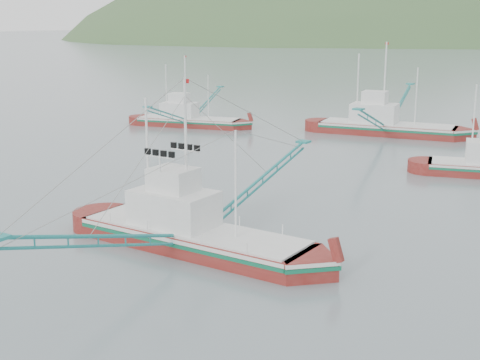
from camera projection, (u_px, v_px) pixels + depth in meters
The scene contains 5 objects.
ground at pixel (179, 260), 35.53m from camera, with size 1200.00×1200.00×0.00m, color slate.
main_boat at pixel (191, 223), 37.10m from camera, with size 13.98×25.28×10.23m.
bg_boat_far at pixel (386, 119), 74.00m from camera, with size 15.38×26.86×10.95m.
bg_boat_left at pixel (188, 112), 79.78m from camera, with size 12.80×21.97×9.07m.
headland_left at pixel (306, 40), 424.35m from camera, with size 448.00×308.00×210.00m, color #395B2E.
Camera 1 is at (21.03, -26.33, 12.49)m, focal length 50.00 mm.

